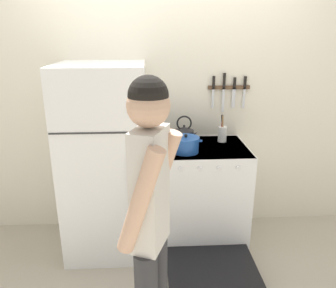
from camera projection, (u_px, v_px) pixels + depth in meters
ground_plane at (167, 221)px, 3.37m from camera, size 14.00×14.00×0.00m
wall_back at (166, 97)px, 2.99m from camera, size 10.00×0.06×2.55m
refrigerator at (106, 161)px, 2.76m from camera, size 0.68×0.72×1.61m
stove_range at (202, 197)px, 2.91m from camera, size 0.75×1.35×0.91m
dutch_oven_pot at (186, 144)px, 2.65m from camera, size 0.27×0.22×0.15m
tea_kettle at (184, 134)px, 2.88m from camera, size 0.22×0.17×0.24m
utensil_jar at (222, 133)px, 2.91m from camera, size 0.08×0.08×0.25m
person at (151, 221)px, 1.62m from camera, size 0.35×0.40×1.66m
wall_knife_strip at (229, 87)px, 2.94m from camera, size 0.38×0.03×0.35m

